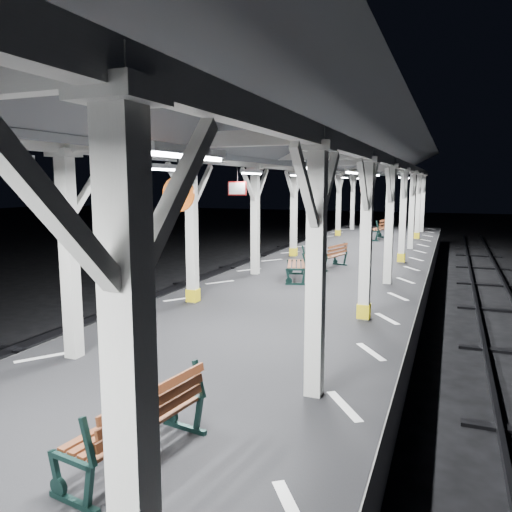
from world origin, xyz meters
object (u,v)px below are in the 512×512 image
Objects in this scene: bench_mid at (300,263)px; bench_near at (142,421)px; bench_far at (333,255)px; bench_extra at (381,229)px.

bench_near is at bearing -99.17° from bench_mid.
bench_near is 12.22m from bench_far.
bench_mid is 11.53m from bench_extra.
bench_mid is 2.32m from bench_far.
bench_mid is 1.14× the size of bench_far.
bench_far is at bearing 102.34° from bench_near.
bench_extra reaches higher than bench_mid.
bench_far is 9.23m from bench_extra.
bench_mid is at bearing -87.25° from bench_far.
bench_near is at bearing -71.79° from bench_far.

